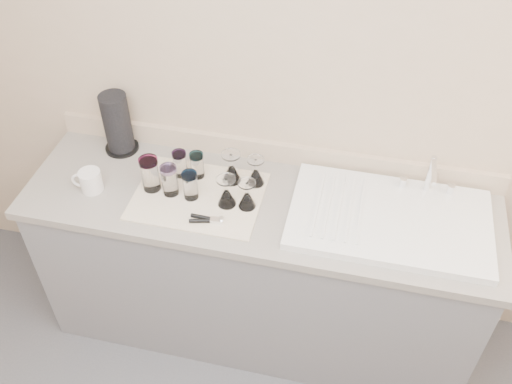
% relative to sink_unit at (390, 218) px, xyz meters
% --- Properties ---
extents(room_envelope, '(3.54, 3.50, 2.52)m').
position_rel_sink_unit_xyz_m(room_envelope, '(-0.55, -1.20, 0.64)').
color(room_envelope, '#4A4A4F').
rests_on(room_envelope, ground).
extents(counter_unit, '(2.06, 0.62, 0.90)m').
position_rel_sink_unit_xyz_m(counter_unit, '(-0.55, -0.00, -0.47)').
color(counter_unit, slate).
rests_on(counter_unit, ground).
extents(sink_unit, '(0.82, 0.50, 0.22)m').
position_rel_sink_unit_xyz_m(sink_unit, '(0.00, 0.00, 0.00)').
color(sink_unit, white).
rests_on(sink_unit, counter_unit).
extents(dish_towel, '(0.55, 0.42, 0.01)m').
position_rel_sink_unit_xyz_m(dish_towel, '(-0.82, -0.03, -0.02)').
color(dish_towel, white).
rests_on(dish_towel, counter_unit).
extents(tumbler_cyan, '(0.06, 0.06, 0.13)m').
position_rel_sink_unit_xyz_m(tumbler_cyan, '(-0.93, 0.08, 0.05)').
color(tumbler_cyan, white).
rests_on(tumbler_cyan, dish_towel).
extents(tumbler_purple, '(0.06, 0.06, 0.12)m').
position_rel_sink_unit_xyz_m(tumbler_purple, '(-0.85, 0.09, 0.05)').
color(tumbler_purple, white).
rests_on(tumbler_purple, dish_towel).
extents(tumbler_magenta, '(0.08, 0.08, 0.16)m').
position_rel_sink_unit_xyz_m(tumbler_magenta, '(-1.03, -0.03, 0.07)').
color(tumbler_magenta, white).
rests_on(tumbler_magenta, dish_towel).
extents(tumbler_blue, '(0.07, 0.07, 0.14)m').
position_rel_sink_unit_xyz_m(tumbler_blue, '(-0.94, -0.04, 0.06)').
color(tumbler_blue, white).
rests_on(tumbler_blue, dish_towel).
extents(tumbler_lavender, '(0.07, 0.07, 0.13)m').
position_rel_sink_unit_xyz_m(tumbler_lavender, '(-0.84, -0.05, 0.06)').
color(tumbler_lavender, white).
rests_on(tumbler_lavender, dish_towel).
extents(goblet_back_left, '(0.08, 0.08, 0.15)m').
position_rel_sink_unit_xyz_m(goblet_back_left, '(-0.70, 0.09, 0.04)').
color(goblet_back_left, white).
rests_on(goblet_back_left, dish_towel).
extents(goblet_back_right, '(0.08, 0.08, 0.14)m').
position_rel_sink_unit_xyz_m(goblet_back_right, '(-0.59, 0.10, 0.03)').
color(goblet_back_right, white).
rests_on(goblet_back_right, dish_towel).
extents(goblet_front_left, '(0.08, 0.08, 0.14)m').
position_rel_sink_unit_xyz_m(goblet_front_left, '(-0.68, -0.06, 0.04)').
color(goblet_front_left, white).
rests_on(goblet_front_left, dish_towel).
extents(goblet_front_right, '(0.07, 0.07, 0.13)m').
position_rel_sink_unit_xyz_m(goblet_front_right, '(-0.59, -0.05, 0.03)').
color(goblet_front_right, white).
rests_on(goblet_front_right, dish_towel).
extents(can_opener, '(0.14, 0.05, 0.02)m').
position_rel_sink_unit_xyz_m(can_opener, '(-0.74, -0.17, -0.00)').
color(can_opener, silver).
rests_on(can_opener, dish_towel).
extents(white_mug, '(0.14, 0.11, 0.10)m').
position_rel_sink_unit_xyz_m(white_mug, '(-1.28, -0.09, 0.03)').
color(white_mug, white).
rests_on(white_mug, counter_unit).
extents(paper_towel_roll, '(0.16, 0.16, 0.30)m').
position_rel_sink_unit_xyz_m(paper_towel_roll, '(-1.27, 0.20, 0.13)').
color(paper_towel_roll, black).
rests_on(paper_towel_roll, counter_unit).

